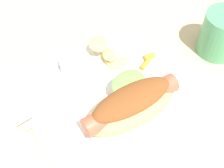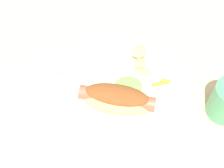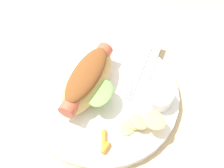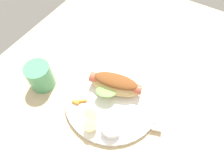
{
  "view_description": "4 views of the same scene",
  "coord_description": "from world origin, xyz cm",
  "px_view_note": "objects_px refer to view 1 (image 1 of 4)",
  "views": [
    {
      "loc": [
        24.53,
        -8.84,
        42.44
      ],
      "look_at": [
        -1.45,
        -0.24,
        6.33
      ],
      "focal_mm": 47.56,
      "sensor_mm": 36.0,
      "label": 1
    },
    {
      "loc": [
        32.34,
        14.8,
        57.76
      ],
      "look_at": [
        -0.9,
        -0.75,
        4.69
      ],
      "focal_mm": 47.85,
      "sensor_mm": 36.0,
      "label": 2
    },
    {
      "loc": [
        -23.55,
        26.54,
        55.78
      ],
      "look_at": [
        -2.34,
        -0.14,
        4.87
      ],
      "focal_mm": 54.24,
      "sensor_mm": 36.0,
      "label": 3
    },
    {
      "loc": [
        -26.29,
        -14.37,
        54.82
      ],
      "look_at": [
        0.48,
        2.09,
        6.24
      ],
      "focal_mm": 32.11,
      "sensor_mm": 36.0,
      "label": 4
    }
  ],
  "objects_px": {
    "chips_pile": "(109,55)",
    "carrot_garnish": "(148,60)",
    "sauce_ramekin": "(75,65)",
    "fork": "(63,105)",
    "knife": "(51,102)",
    "hot_dog": "(132,104)",
    "drinking_cup": "(221,34)",
    "plate": "(120,104)"
  },
  "relations": [
    {
      "from": "knife",
      "to": "chips_pile",
      "type": "distance_m",
      "value": 0.14
    },
    {
      "from": "fork",
      "to": "hot_dog",
      "type": "bearing_deg",
      "value": -45.18
    },
    {
      "from": "sauce_ramekin",
      "to": "carrot_garnish",
      "type": "bearing_deg",
      "value": 80.32
    },
    {
      "from": "plate",
      "to": "drinking_cup",
      "type": "xyz_separation_m",
      "value": [
        -0.07,
        0.22,
        0.03
      ]
    },
    {
      "from": "sauce_ramekin",
      "to": "knife",
      "type": "xyz_separation_m",
      "value": [
        0.06,
        -0.06,
        -0.01
      ]
    },
    {
      "from": "sauce_ramekin",
      "to": "chips_pile",
      "type": "relative_size",
      "value": 0.73
    },
    {
      "from": "plate",
      "to": "knife",
      "type": "bearing_deg",
      "value": -107.58
    },
    {
      "from": "fork",
      "to": "carrot_garnish",
      "type": "bearing_deg",
      "value": -2.53
    },
    {
      "from": "chips_pile",
      "to": "drinking_cup",
      "type": "relative_size",
      "value": 0.86
    },
    {
      "from": "carrot_garnish",
      "to": "chips_pile",
      "type": "bearing_deg",
      "value": -111.71
    },
    {
      "from": "fork",
      "to": "drinking_cup",
      "type": "height_order",
      "value": "drinking_cup"
    },
    {
      "from": "hot_dog",
      "to": "chips_pile",
      "type": "height_order",
      "value": "hot_dog"
    },
    {
      "from": "hot_dog",
      "to": "knife",
      "type": "height_order",
      "value": "hot_dog"
    },
    {
      "from": "hot_dog",
      "to": "sauce_ramekin",
      "type": "relative_size",
      "value": 3.14
    },
    {
      "from": "sauce_ramekin",
      "to": "fork",
      "type": "xyz_separation_m",
      "value": [
        0.07,
        -0.04,
        -0.01
      ]
    },
    {
      "from": "sauce_ramekin",
      "to": "hot_dog",
      "type": "bearing_deg",
      "value": 26.5
    },
    {
      "from": "sauce_ramekin",
      "to": "knife",
      "type": "height_order",
      "value": "sauce_ramekin"
    },
    {
      "from": "fork",
      "to": "knife",
      "type": "relative_size",
      "value": 1.08
    },
    {
      "from": "knife",
      "to": "fork",
      "type": "bearing_deg",
      "value": -55.53
    },
    {
      "from": "plate",
      "to": "drinking_cup",
      "type": "bearing_deg",
      "value": 106.83
    },
    {
      "from": "plate",
      "to": "carrot_garnish",
      "type": "distance_m",
      "value": 0.1
    },
    {
      "from": "fork",
      "to": "chips_pile",
      "type": "height_order",
      "value": "chips_pile"
    },
    {
      "from": "chips_pile",
      "to": "drinking_cup",
      "type": "height_order",
      "value": "drinking_cup"
    },
    {
      "from": "sauce_ramekin",
      "to": "plate",
      "type": "bearing_deg",
      "value": 30.05
    },
    {
      "from": "knife",
      "to": "carrot_garnish",
      "type": "bearing_deg",
      "value": -8.55
    },
    {
      "from": "carrot_garnish",
      "to": "plate",
      "type": "bearing_deg",
      "value": -48.44
    },
    {
      "from": "hot_dog",
      "to": "drinking_cup",
      "type": "bearing_deg",
      "value": 10.8
    },
    {
      "from": "hot_dog",
      "to": "knife",
      "type": "bearing_deg",
      "value": 137.92
    },
    {
      "from": "carrot_garnish",
      "to": "drinking_cup",
      "type": "distance_m",
      "value": 0.15
    },
    {
      "from": "knife",
      "to": "chips_pile",
      "type": "xyz_separation_m",
      "value": [
        -0.06,
        0.12,
        0.01
      ]
    },
    {
      "from": "fork",
      "to": "carrot_garnish",
      "type": "height_order",
      "value": "carrot_garnish"
    },
    {
      "from": "plate",
      "to": "hot_dog",
      "type": "distance_m",
      "value": 0.05
    },
    {
      "from": "chips_pile",
      "to": "carrot_garnish",
      "type": "bearing_deg",
      "value": 68.29
    },
    {
      "from": "hot_dog",
      "to": "knife",
      "type": "distance_m",
      "value": 0.14
    },
    {
      "from": "chips_pile",
      "to": "sauce_ramekin",
      "type": "bearing_deg",
      "value": -86.37
    },
    {
      "from": "chips_pile",
      "to": "carrot_garnish",
      "type": "height_order",
      "value": "chips_pile"
    },
    {
      "from": "sauce_ramekin",
      "to": "fork",
      "type": "height_order",
      "value": "sauce_ramekin"
    },
    {
      "from": "hot_dog",
      "to": "carrot_garnish",
      "type": "relative_size",
      "value": 4.36
    },
    {
      "from": "sauce_ramekin",
      "to": "carrot_garnish",
      "type": "distance_m",
      "value": 0.13
    },
    {
      "from": "sauce_ramekin",
      "to": "drinking_cup",
      "type": "height_order",
      "value": "drinking_cup"
    },
    {
      "from": "plate",
      "to": "sauce_ramekin",
      "type": "distance_m",
      "value": 0.11
    },
    {
      "from": "chips_pile",
      "to": "drinking_cup",
      "type": "distance_m",
      "value": 0.21
    }
  ]
}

